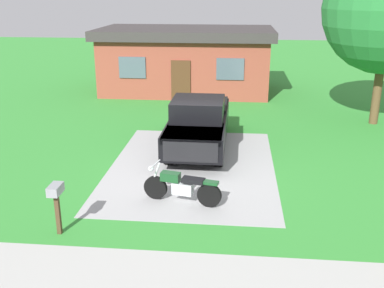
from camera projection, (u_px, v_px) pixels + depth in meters
name	position (u px, v px, depth m)	size (l,w,h in m)	color
ground_plane	(192.00, 167.00, 14.82)	(80.00, 80.00, 0.00)	#348C34
driveway_pad	(192.00, 167.00, 14.82)	(5.33, 7.61, 0.01)	#A2A2A2
sidewalk_strip	(164.00, 276.00, 9.18)	(36.00, 1.80, 0.01)	#AAAAA5
motorcycle	(181.00, 186.00, 12.20)	(2.18, 0.84, 1.09)	black
pickup_truck	(199.00, 122.00, 16.43)	(2.06, 5.65, 1.90)	black
mailbox	(56.00, 196.00, 10.46)	(0.26, 0.48, 1.26)	#4C3823
neighbor_house	(186.00, 59.00, 25.37)	(9.60, 5.60, 3.50)	brown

